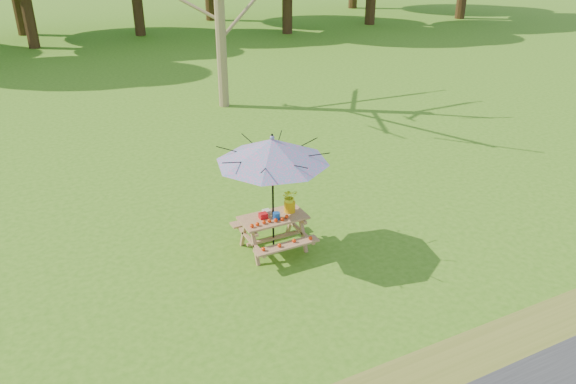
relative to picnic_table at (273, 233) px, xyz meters
name	(u,v)px	position (x,y,z in m)	size (l,w,h in m)	color
ground	(154,326)	(-2.55, -1.19, -0.33)	(120.00, 120.00, 0.00)	#3E7316
picnic_table	(273,233)	(0.00, 0.00, 0.00)	(1.20, 1.32, 0.67)	#976644
patio_umbrella	(272,151)	(0.00, 0.00, 1.62)	(2.28, 2.28, 2.25)	black
produce_bins	(270,215)	(-0.07, 0.00, 0.40)	(0.33, 0.41, 0.13)	red
tomatoes_row	(270,221)	(-0.15, -0.18, 0.38)	(0.77, 0.13, 0.07)	#F03208
flower_bucket	(290,200)	(0.36, 0.05, 0.59)	(0.32, 0.30, 0.46)	#DFA10B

